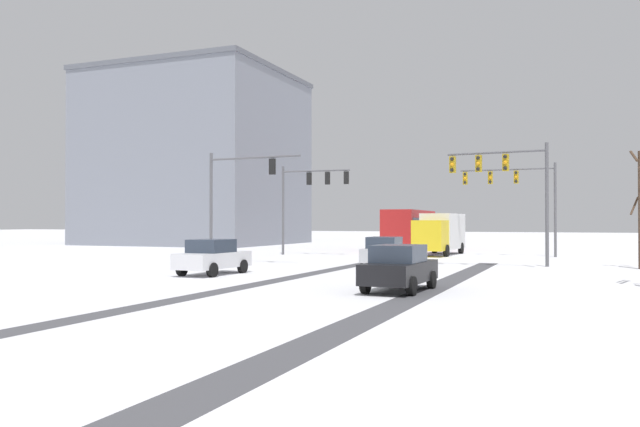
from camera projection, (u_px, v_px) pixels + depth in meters
The scene contains 13 objects.
wheel_track_left_lane at pixel (415, 297), 20.79m from camera, with size 1.08×36.37×0.01m, color #4C4C51.
wheel_track_right_lane at pixel (234, 289), 23.30m from camera, with size 0.94×36.37×0.01m, color #4C4C51.
sidewalk_kerb_right at pixel (574, 309), 17.47m from camera, with size 4.00×36.37×0.12m, color white.
traffic_signal_far_left at pixel (309, 189), 46.78m from camera, with size 5.26×0.46×6.50m.
traffic_signal_far_right at pixel (516, 188), 45.12m from camera, with size 6.51×0.40×6.50m.
traffic_signal_near_right at pixel (506, 177), 33.95m from camera, with size 5.23×0.60×6.50m.
traffic_signal_near_left at pixel (235, 187), 37.54m from camera, with size 6.01×0.44×6.50m.
car_silver_lead at pixel (385, 252), 34.32m from camera, with size 1.95×4.16×1.62m.
car_white_second at pixel (213, 257), 29.55m from camera, with size 1.96×4.16×1.62m.
car_black_third at pixel (399, 268), 22.54m from camera, with size 1.97×4.17×1.62m.
bus_oncoming at pixel (410, 227), 54.90m from camera, with size 3.02×11.10×3.38m.
box_truck_delivery at pixel (440, 232), 47.08m from camera, with size 2.55×7.49×3.02m.
office_building_far_left_block at pixel (197, 159), 70.93m from camera, with size 20.19×18.42×18.56m.
Camera 1 is at (10.94, -3.93, 2.44)m, focal length 36.19 mm.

